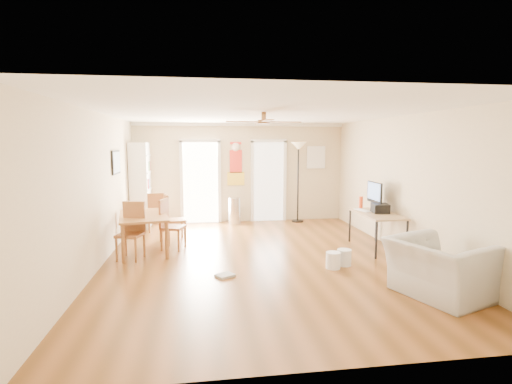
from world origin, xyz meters
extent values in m
plane|color=brown|center=(0.00, 0.00, 0.00)|extent=(7.00, 7.00, 0.00)
cube|color=red|center=(-0.13, 3.48, 1.55)|extent=(0.46, 0.03, 1.10)
cube|color=white|center=(2.05, 3.47, 1.70)|extent=(0.50, 0.04, 0.60)
cube|color=black|center=(-2.73, 1.40, 1.70)|extent=(0.04, 0.66, 0.48)
cylinder|color=silver|center=(-0.19, 3.19, 0.34)|extent=(0.39, 0.39, 0.68)
cube|color=white|center=(2.20, 0.68, 0.73)|extent=(0.24, 0.44, 0.02)
cube|color=black|center=(2.45, 0.41, 0.81)|extent=(0.35, 0.39, 0.18)
cylinder|color=#E74114|center=(2.30, 1.00, 0.84)|extent=(0.08, 0.08, 0.24)
cylinder|color=white|center=(1.12, -0.67, 0.14)|extent=(0.25, 0.25, 0.28)
cylinder|color=silver|center=(1.36, -0.54, 0.14)|extent=(0.29, 0.29, 0.28)
cube|color=#A1A29C|center=(-0.70, -0.83, 0.02)|extent=(0.34, 0.32, 0.04)
imported|color=#ACACA6|center=(2.15, -2.02, 0.39)|extent=(1.39, 1.48, 0.78)
camera|label=1|loc=(-1.05, -6.72, 2.08)|focal=27.27mm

